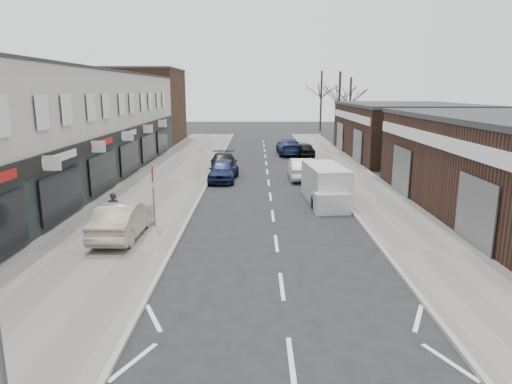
{
  "coord_description": "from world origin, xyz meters",
  "views": [
    {
      "loc": [
        -0.77,
        -7.01,
        5.88
      ],
      "look_at": [
        -0.79,
        7.61,
        2.6
      ],
      "focal_mm": 32.0,
      "sensor_mm": 36.0,
      "label": 1
    }
  ],
  "objects_px": {
    "white_van": "(326,185)",
    "warning_sign": "(154,179)",
    "pedestrian": "(114,210)",
    "parked_car_right_c": "(289,146)",
    "parked_car_right_b": "(304,149)",
    "parked_car_right_a": "(301,169)",
    "parked_car_left_b": "(224,163)",
    "parked_car_left_a": "(223,170)",
    "sedan_on_pavement": "(122,219)"
  },
  "relations": [
    {
      "from": "white_van",
      "to": "warning_sign",
      "type": "bearing_deg",
      "value": -154.96
    },
    {
      "from": "pedestrian",
      "to": "parked_car_right_c",
      "type": "height_order",
      "value": "pedestrian"
    },
    {
      "from": "warning_sign",
      "to": "parked_car_right_b",
      "type": "bearing_deg",
      "value": 68.36
    },
    {
      "from": "white_van",
      "to": "parked_car_right_a",
      "type": "xyz_separation_m",
      "value": [
        -0.7,
        6.53,
        -0.22
      ]
    },
    {
      "from": "white_van",
      "to": "parked_car_right_b",
      "type": "relative_size",
      "value": 1.37
    },
    {
      "from": "parked_car_left_b",
      "to": "warning_sign",
      "type": "bearing_deg",
      "value": -104.0
    },
    {
      "from": "parked_car_left_b",
      "to": "parked_car_right_c",
      "type": "distance_m",
      "value": 10.91
    },
    {
      "from": "warning_sign",
      "to": "parked_car_right_a",
      "type": "height_order",
      "value": "warning_sign"
    },
    {
      "from": "parked_car_left_b",
      "to": "white_van",
      "type": "bearing_deg",
      "value": -61.41
    },
    {
      "from": "warning_sign",
      "to": "white_van",
      "type": "xyz_separation_m",
      "value": [
        8.05,
        4.71,
        -1.28
      ]
    },
    {
      "from": "parked_car_right_b",
      "to": "warning_sign",
      "type": "bearing_deg",
      "value": 63.53
    },
    {
      "from": "white_van",
      "to": "parked_car_right_c",
      "type": "xyz_separation_m",
      "value": [
        -0.7,
        18.42,
        -0.17
      ]
    },
    {
      "from": "parked_car_left_a",
      "to": "parked_car_right_b",
      "type": "xyz_separation_m",
      "value": [
        6.52,
        11.27,
        -0.07
      ]
    },
    {
      "from": "warning_sign",
      "to": "parked_car_right_c",
      "type": "height_order",
      "value": "warning_sign"
    },
    {
      "from": "warning_sign",
      "to": "parked_car_right_a",
      "type": "xyz_separation_m",
      "value": [
        7.36,
        11.25,
        -1.49
      ]
    },
    {
      "from": "white_van",
      "to": "parked_car_left_b",
      "type": "bearing_deg",
      "value": 118.86
    },
    {
      "from": "warning_sign",
      "to": "sedan_on_pavement",
      "type": "height_order",
      "value": "warning_sign"
    },
    {
      "from": "pedestrian",
      "to": "parked_car_left_a",
      "type": "bearing_deg",
      "value": -129.63
    },
    {
      "from": "parked_car_left_b",
      "to": "pedestrian",
      "type": "bearing_deg",
      "value": -110.28
    },
    {
      "from": "white_van",
      "to": "sedan_on_pavement",
      "type": "relative_size",
      "value": 1.2
    },
    {
      "from": "pedestrian",
      "to": "parked_car_left_b",
      "type": "bearing_deg",
      "value": -125.2
    },
    {
      "from": "sedan_on_pavement",
      "to": "pedestrian",
      "type": "xyz_separation_m",
      "value": [
        -0.69,
        1.11,
        0.07
      ]
    },
    {
      "from": "sedan_on_pavement",
      "to": "parked_car_right_a",
      "type": "distance_m",
      "value": 15.24
    },
    {
      "from": "warning_sign",
      "to": "pedestrian",
      "type": "height_order",
      "value": "warning_sign"
    },
    {
      "from": "parked_car_right_b",
      "to": "white_van",
      "type": "bearing_deg",
      "value": 83.15
    },
    {
      "from": "parked_car_left_a",
      "to": "parked_car_right_b",
      "type": "relative_size",
      "value": 1.11
    },
    {
      "from": "pedestrian",
      "to": "parked_car_right_c",
      "type": "xyz_separation_m",
      "value": [
        9.02,
        23.54,
        -0.15
      ]
    },
    {
      "from": "parked_car_left_a",
      "to": "parked_car_right_b",
      "type": "bearing_deg",
      "value": 61.8
    },
    {
      "from": "sedan_on_pavement",
      "to": "pedestrian",
      "type": "height_order",
      "value": "pedestrian"
    },
    {
      "from": "warning_sign",
      "to": "pedestrian",
      "type": "xyz_separation_m",
      "value": [
        -1.67,
        -0.41,
        -1.3
      ]
    },
    {
      "from": "parked_car_right_b",
      "to": "parked_car_left_a",
      "type": "bearing_deg",
      "value": 55.14
    },
    {
      "from": "warning_sign",
      "to": "pedestrian",
      "type": "bearing_deg",
      "value": -166.16
    },
    {
      "from": "parked_car_right_b",
      "to": "parked_car_right_c",
      "type": "distance_m",
      "value": 1.85
    },
    {
      "from": "warning_sign",
      "to": "parked_car_left_a",
      "type": "relative_size",
      "value": 0.64
    },
    {
      "from": "parked_car_left_a",
      "to": "parked_car_right_a",
      "type": "xyz_separation_m",
      "value": [
        5.22,
        0.69,
        -0.01
      ]
    },
    {
      "from": "warning_sign",
      "to": "parked_car_right_a",
      "type": "relative_size",
      "value": 0.63
    },
    {
      "from": "parked_car_right_a",
      "to": "parked_car_right_c",
      "type": "distance_m",
      "value": 11.88
    },
    {
      "from": "parked_car_right_b",
      "to": "pedestrian",
      "type": "bearing_deg",
      "value": 60.26
    },
    {
      "from": "parked_car_left_b",
      "to": "parked_car_right_b",
      "type": "height_order",
      "value": "parked_car_left_b"
    },
    {
      "from": "parked_car_left_b",
      "to": "parked_car_left_a",
      "type": "bearing_deg",
      "value": -93.24
    },
    {
      "from": "pedestrian",
      "to": "parked_car_right_a",
      "type": "relative_size",
      "value": 0.37
    },
    {
      "from": "white_van",
      "to": "sedan_on_pavement",
      "type": "distance_m",
      "value": 10.97
    },
    {
      "from": "warning_sign",
      "to": "parked_car_right_c",
      "type": "distance_m",
      "value": 24.31
    },
    {
      "from": "parked_car_left_a",
      "to": "parked_car_right_b",
      "type": "distance_m",
      "value": 13.02
    },
    {
      "from": "parked_car_left_a",
      "to": "parked_car_right_c",
      "type": "xyz_separation_m",
      "value": [
        5.22,
        12.58,
        0.04
      ]
    },
    {
      "from": "white_van",
      "to": "parked_car_left_a",
      "type": "xyz_separation_m",
      "value": [
        -5.91,
        5.84,
        -0.21
      ]
    },
    {
      "from": "warning_sign",
      "to": "sedan_on_pavement",
      "type": "distance_m",
      "value": 2.26
    },
    {
      "from": "warning_sign",
      "to": "parked_car_left_b",
      "type": "relative_size",
      "value": 0.57
    },
    {
      "from": "parked_car_left_b",
      "to": "parked_car_right_a",
      "type": "height_order",
      "value": "parked_car_right_a"
    },
    {
      "from": "parked_car_right_c",
      "to": "parked_car_left_b",
      "type": "bearing_deg",
      "value": 58.94
    }
  ]
}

